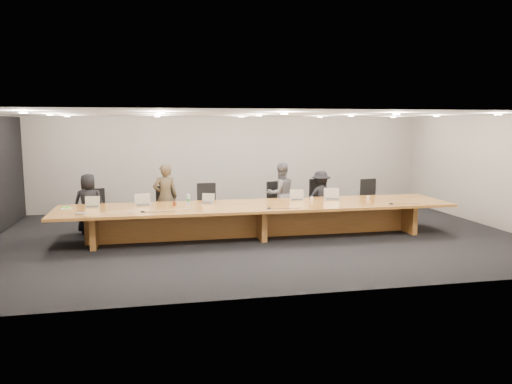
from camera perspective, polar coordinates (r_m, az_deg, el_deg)
The scene contains 28 objects.
ground at distance 11.57m, azimuth 0.31°, elevation -5.11°, with size 12.00×12.00×0.00m, color black.
back_wall at distance 15.25m, azimuth -2.86°, elevation 3.34°, with size 12.00×0.02×2.80m, color #B3AEA3.
conference_table at distance 11.46m, azimuth 0.31°, elevation -2.57°, with size 9.00×1.80×0.75m.
chair_far_left at distance 12.43m, azimuth -17.63°, elevation -2.06°, with size 0.54×0.54×1.07m, color black, non-canonical shape.
chair_left at distance 12.45m, azimuth -10.03°, elevation -1.75°, with size 0.55×0.55×1.09m, color black, non-canonical shape.
chair_mid_left at distance 12.49m, azimuth -5.57°, elevation -1.55°, with size 0.57×0.57×1.13m, color black, non-canonical shape.
chair_mid_right at distance 12.93m, azimuth 2.67°, elevation -1.21°, with size 0.57×0.57×1.12m, color black, non-canonical shape.
chair_right at distance 13.19m, azimuth 7.51°, elevation -1.00°, with size 0.59×0.59×1.17m, color black, non-canonical shape.
chair_far_right at distance 13.70m, azimuth 13.18°, elevation -0.87°, with size 0.58×0.58×1.14m, color black, non-canonical shape.
person_a at distance 12.45m, azimuth -18.56°, elevation -1.25°, with size 0.70×0.45×1.43m, color black.
person_b at distance 12.35m, azimuth -10.32°, elevation -0.57°, with size 0.59×0.39×1.63m, color #3D3321.
person_c at distance 12.84m, azimuth 2.84°, elevation -0.21°, with size 0.78×0.60×1.60m, color #4D4D4F.
person_d at distance 13.13m, azimuth 7.40°, elevation -0.56°, with size 0.89×0.51×1.38m, color black.
laptop_a at distance 11.61m, azimuth -18.23°, elevation -1.07°, with size 0.31×0.23×0.25m, color #C2B494, non-canonical shape.
laptop_b at distance 11.52m, azimuth -12.78°, elevation -0.87°, with size 0.35×0.25×0.28m, color #BCB090, non-canonical shape.
laptop_c at distance 11.62m, azimuth -5.63°, elevation -0.73°, with size 0.30×0.22×0.24m, color tan, non-canonical shape.
laptop_d at distance 12.06m, azimuth 4.75°, elevation -0.34°, with size 0.34×0.24×0.26m, color #C7B298, non-canonical shape.
laptop_e at distance 12.23m, azimuth 8.71°, elevation -0.23°, with size 0.37×0.27×0.29m, color #C2B294, non-canonical shape.
water_bottle at distance 11.38m, azimuth -7.74°, elevation -0.91°, with size 0.08×0.08×0.25m, color #ABBBB8.
amber_mug at distance 11.39m, azimuth -9.30°, elevation -1.33°, with size 0.08×0.08×0.10m, color maroon.
paper_cup_near at distance 12.11m, azimuth 6.41°, elevation -0.76°, with size 0.07×0.07×0.09m, color white.
paper_cup_far at distance 12.54m, azimuth 12.72°, elevation -0.62°, with size 0.07×0.07×0.08m, color silver.
notepad at distance 11.63m, azimuth -20.90°, elevation -1.76°, with size 0.22×0.18×0.01m, color silver.
lime_gadget at distance 11.62m, azimuth -20.92°, elevation -1.67°, with size 0.17×0.10×0.03m, color green.
av_box at distance 10.81m, azimuth -19.32°, elevation -2.34°, with size 0.20×0.15×0.03m, color #BCBCC1.
mic_left at distance 10.72m, azimuth -12.84°, elevation -2.18°, with size 0.12×0.12×0.03m, color black.
mic_center at distance 10.85m, azimuth 1.49°, elevation -1.85°, with size 0.13×0.13×0.03m, color black.
mic_right at distance 11.89m, azimuth 15.19°, elevation -1.27°, with size 0.13×0.13×0.03m, color black.
Camera 1 is at (-2.38, -11.02, 2.59)m, focal length 35.00 mm.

